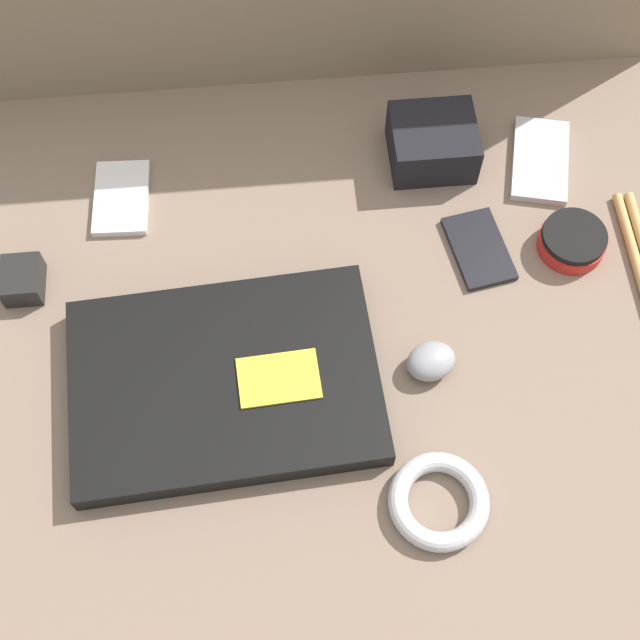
{
  "coord_description": "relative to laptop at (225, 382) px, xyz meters",
  "views": [
    {
      "loc": [
        -0.04,
        -0.46,
        1.07
      ],
      "look_at": [
        0.0,
        0.0,
        0.15
      ],
      "focal_mm": 50.0,
      "sensor_mm": 36.0,
      "label": 1
    }
  ],
  "objects": [
    {
      "name": "ground_plane",
      "position": [
        0.11,
        0.07,
        -0.15
      ],
      "size": [
        8.0,
        8.0,
        0.0
      ],
      "primitive_type": "plane",
      "color": "#7A6651"
    },
    {
      "name": "couch_seat",
      "position": [
        0.11,
        0.07,
        -0.08
      ],
      "size": [
        0.99,
        0.76,
        0.13
      ],
      "color": "#7A6656",
      "rests_on": "ground_plane"
    },
    {
      "name": "laptop",
      "position": [
        0.0,
        0.0,
        0.0
      ],
      "size": [
        0.36,
        0.26,
        0.03
      ],
      "rotation": [
        0.0,
        0.0,
        0.06
      ],
      "color": "black",
      "rests_on": "couch_seat"
    },
    {
      "name": "computer_mouse",
      "position": [
        0.23,
        0.0,
        0.0
      ],
      "size": [
        0.07,
        0.06,
        0.03
      ],
      "rotation": [
        0.0,
        0.0,
        0.33
      ],
      "color": "gray",
      "rests_on": "couch_seat"
    },
    {
      "name": "speaker_puck",
      "position": [
        0.43,
        0.15,
        -0.0
      ],
      "size": [
        0.08,
        0.08,
        0.03
      ],
      "color": "red",
      "rests_on": "couch_seat"
    },
    {
      "name": "phone_silver",
      "position": [
        0.32,
        0.15,
        -0.01
      ],
      "size": [
        0.08,
        0.11,
        0.01
      ],
      "rotation": [
        0.0,
        0.0,
        0.18
      ],
      "color": "black",
      "rests_on": "couch_seat"
    },
    {
      "name": "phone_black",
      "position": [
        0.42,
        0.28,
        -0.01
      ],
      "size": [
        0.1,
        0.14,
        0.01
      ],
      "rotation": [
        0.0,
        0.0,
        -0.24
      ],
      "color": "#B7B7BC",
      "rests_on": "couch_seat"
    },
    {
      "name": "phone_small",
      "position": [
        -0.12,
        0.27,
        -0.01
      ],
      "size": [
        0.07,
        0.11,
        0.01
      ],
      "rotation": [
        0.0,
        0.0,
        -0.04
      ],
      "color": "silver",
      "rests_on": "couch_seat"
    },
    {
      "name": "camera_pouch",
      "position": [
        0.28,
        0.3,
        0.01
      ],
      "size": [
        0.11,
        0.1,
        0.06
      ],
      "color": "black",
      "rests_on": "couch_seat"
    },
    {
      "name": "charger_brick",
      "position": [
        -0.23,
        0.15,
        0.0
      ],
      "size": [
        0.05,
        0.06,
        0.03
      ],
      "color": "black",
      "rests_on": "couch_seat"
    },
    {
      "name": "cable_coil",
      "position": [
        0.22,
        -0.16,
        -0.0
      ],
      "size": [
        0.11,
        0.11,
        0.02
      ],
      "color": "#B2B2B7",
      "rests_on": "couch_seat"
    }
  ]
}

